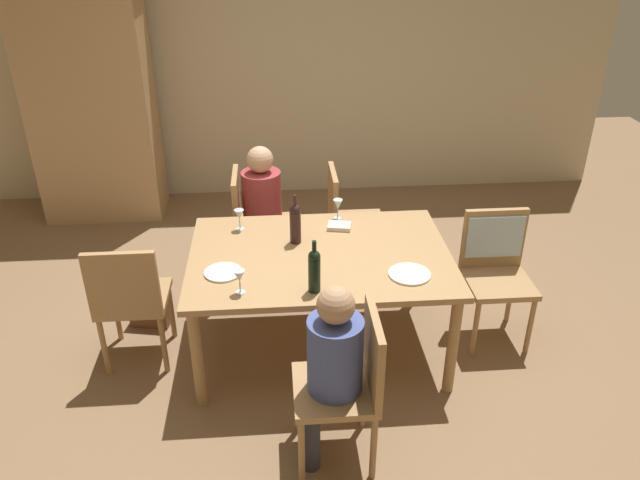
{
  "coord_description": "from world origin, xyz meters",
  "views": [
    {
      "loc": [
        -0.28,
        -3.45,
        2.72
      ],
      "look_at": [
        0.0,
        0.0,
        0.85
      ],
      "focal_mm": 34.46,
      "sensor_mm": 36.0,
      "label": 1
    }
  ],
  "objects_px": {
    "chair_far_right": "(347,216)",
    "wine_glass_near_right": "(239,215)",
    "chair_near": "(351,378)",
    "person_man_bearded": "(330,364)",
    "wine_glass_near_left": "(239,277)",
    "wine_bottle_dark_red": "(314,269)",
    "wine_glass_centre": "(338,205)",
    "armoire_cabinet": "(92,105)",
    "chair_far_left": "(252,219)",
    "chair_right_end": "(495,257)",
    "chair_left_end": "(130,297)",
    "dinner_plate_host": "(223,272)",
    "dinner_plate_guest_left": "(409,274)",
    "wine_bottle_tall_green": "(295,222)",
    "dining_table": "(320,263)",
    "handbag": "(150,312)",
    "person_woman_host": "(265,204)"
  },
  "relations": [
    {
      "from": "chair_left_end",
      "to": "person_man_bearded",
      "type": "relative_size",
      "value": 0.84
    },
    {
      "from": "wine_bottle_dark_red",
      "to": "handbag",
      "type": "height_order",
      "value": "wine_bottle_dark_red"
    },
    {
      "from": "chair_left_end",
      "to": "wine_glass_near_left",
      "type": "height_order",
      "value": "chair_left_end"
    },
    {
      "from": "chair_far_right",
      "to": "wine_bottle_tall_green",
      "type": "height_order",
      "value": "wine_bottle_tall_green"
    },
    {
      "from": "chair_far_right",
      "to": "wine_glass_near_right",
      "type": "xyz_separation_m",
      "value": [
        -0.82,
        -0.58,
        0.32
      ]
    },
    {
      "from": "chair_far_left",
      "to": "dinner_plate_host",
      "type": "distance_m",
      "value": 1.19
    },
    {
      "from": "armoire_cabinet",
      "to": "chair_near",
      "type": "relative_size",
      "value": 2.37
    },
    {
      "from": "chair_far_left",
      "to": "wine_glass_near_left",
      "type": "xyz_separation_m",
      "value": [
        -0.03,
        -1.39,
        0.32
      ]
    },
    {
      "from": "wine_glass_near_left",
      "to": "dinner_plate_guest_left",
      "type": "height_order",
      "value": "wine_glass_near_left"
    },
    {
      "from": "wine_bottle_tall_green",
      "to": "dinner_plate_guest_left",
      "type": "bearing_deg",
      "value": -35.35
    },
    {
      "from": "handbag",
      "to": "person_man_bearded",
      "type": "bearing_deg",
      "value": -47.65
    },
    {
      "from": "chair_left_end",
      "to": "wine_glass_near_right",
      "type": "height_order",
      "value": "chair_left_end"
    },
    {
      "from": "wine_bottle_tall_green",
      "to": "dinner_plate_guest_left",
      "type": "height_order",
      "value": "wine_bottle_tall_green"
    },
    {
      "from": "chair_near",
      "to": "chair_left_end",
      "type": "xyz_separation_m",
      "value": [
        -1.31,
        0.88,
        0.0
      ]
    },
    {
      "from": "chair_far_right",
      "to": "dinner_plate_guest_left",
      "type": "bearing_deg",
      "value": 10.21
    },
    {
      "from": "chair_far_left",
      "to": "chair_right_end",
      "type": "relative_size",
      "value": 1.0
    },
    {
      "from": "chair_near",
      "to": "chair_far_right",
      "type": "relative_size",
      "value": 1.0
    },
    {
      "from": "chair_far_left",
      "to": "chair_left_end",
      "type": "xyz_separation_m",
      "value": [
        -0.76,
        -1.05,
        0.0
      ]
    },
    {
      "from": "wine_bottle_dark_red",
      "to": "wine_glass_centre",
      "type": "xyz_separation_m",
      "value": [
        0.24,
        0.93,
        -0.04
      ]
    },
    {
      "from": "chair_far_right",
      "to": "wine_bottle_dark_red",
      "type": "bearing_deg",
      "value": -14.46
    },
    {
      "from": "wine_bottle_dark_red",
      "to": "wine_glass_near_right",
      "type": "relative_size",
      "value": 2.22
    },
    {
      "from": "chair_right_end",
      "to": "handbag",
      "type": "distance_m",
      "value": 2.51
    },
    {
      "from": "wine_bottle_dark_red",
      "to": "chair_left_end",
      "type": "bearing_deg",
      "value": 163.32
    },
    {
      "from": "chair_near",
      "to": "person_man_bearded",
      "type": "height_order",
      "value": "person_man_bearded"
    },
    {
      "from": "armoire_cabinet",
      "to": "wine_bottle_tall_green",
      "type": "relative_size",
      "value": 6.33
    },
    {
      "from": "chair_right_end",
      "to": "dining_table",
      "type": "bearing_deg",
      "value": 5.76
    },
    {
      "from": "armoire_cabinet",
      "to": "chair_far_left",
      "type": "bearing_deg",
      "value": -42.82
    },
    {
      "from": "person_woman_host",
      "to": "wine_glass_near_right",
      "type": "distance_m",
      "value": 0.64
    },
    {
      "from": "wine_bottle_tall_green",
      "to": "handbag",
      "type": "distance_m",
      "value": 1.34
    },
    {
      "from": "chair_right_end",
      "to": "wine_bottle_dark_red",
      "type": "xyz_separation_m",
      "value": [
        -1.29,
        -0.56,
        0.3
      ]
    },
    {
      "from": "armoire_cabinet",
      "to": "chair_far_right",
      "type": "relative_size",
      "value": 2.37
    },
    {
      "from": "person_woman_host",
      "to": "handbag",
      "type": "height_order",
      "value": "person_woman_host"
    },
    {
      "from": "chair_near",
      "to": "person_woman_host",
      "type": "bearing_deg",
      "value": 12.88
    },
    {
      "from": "wine_glass_near_right",
      "to": "dinner_plate_guest_left",
      "type": "xyz_separation_m",
      "value": [
        1.05,
        -0.7,
        -0.1
      ]
    },
    {
      "from": "person_woman_host",
      "to": "wine_glass_near_right",
      "type": "bearing_deg",
      "value": -16.63
    },
    {
      "from": "armoire_cabinet",
      "to": "wine_glass_centre",
      "type": "xyz_separation_m",
      "value": [
        2.11,
        -1.84,
        -0.25
      ]
    },
    {
      "from": "chair_far_right",
      "to": "chair_left_end",
      "type": "height_order",
      "value": "same"
    },
    {
      "from": "wine_bottle_dark_red",
      "to": "wine_glass_near_right",
      "type": "height_order",
      "value": "wine_bottle_dark_red"
    },
    {
      "from": "chair_left_end",
      "to": "wine_glass_near_right",
      "type": "distance_m",
      "value": 0.9
    },
    {
      "from": "chair_near",
      "to": "person_man_bearded",
      "type": "relative_size",
      "value": 0.84
    },
    {
      "from": "armoire_cabinet",
      "to": "dinner_plate_host",
      "type": "xyz_separation_m",
      "value": [
        1.33,
        -2.53,
        -0.34
      ]
    },
    {
      "from": "armoire_cabinet",
      "to": "chair_far_left",
      "type": "xyz_separation_m",
      "value": [
        1.48,
        -1.37,
        -0.56
      ]
    },
    {
      "from": "chair_far_right",
      "to": "dining_table",
      "type": "bearing_deg",
      "value": -16.89
    },
    {
      "from": "chair_far_right",
      "to": "wine_bottle_tall_green",
      "type": "bearing_deg",
      "value": -29.09
    },
    {
      "from": "person_man_bearded",
      "to": "person_woman_host",
      "type": "bearing_deg",
      "value": 9.66
    },
    {
      "from": "chair_left_end",
      "to": "wine_bottle_tall_green",
      "type": "height_order",
      "value": "wine_bottle_tall_green"
    },
    {
      "from": "handbag",
      "to": "armoire_cabinet",
      "type": "bearing_deg",
      "value": 109.91
    },
    {
      "from": "dinner_plate_host",
      "to": "dinner_plate_guest_left",
      "type": "height_order",
      "value": "same"
    },
    {
      "from": "wine_glass_near_left",
      "to": "handbag",
      "type": "distance_m",
      "value": 1.29
    },
    {
      "from": "wine_glass_near_left",
      "to": "person_man_bearded",
      "type": "bearing_deg",
      "value": -49.15
    }
  ]
}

